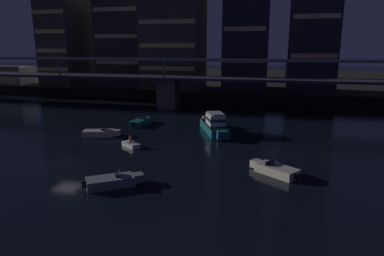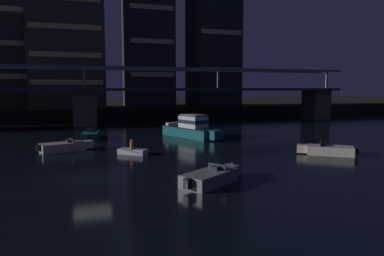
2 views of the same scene
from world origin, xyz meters
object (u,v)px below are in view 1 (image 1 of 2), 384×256
Objects in this scene: tower_west_tall at (126,23)px; waterfront_pavilion at (7,75)px; tower_east_tall at (247,14)px; speedboat_near_center at (100,133)px; tower_west_low at (66,41)px; speedboat_mid_left at (113,181)px; river_bridge at (169,84)px; speedboat_mid_center at (275,170)px; speedboat_near_right at (141,122)px; dinghy_with_paddler at (131,144)px; cabin_cruiser_near_left at (215,125)px; tower_central at (173,34)px.

tower_west_tall is 2.41× the size of waterfront_pavilion.
speedboat_near_center is at bearing -110.95° from tower_east_tall.
tower_west_low reaches higher than speedboat_mid_left.
speedboat_mid_left is (7.12, -39.18, -4.09)m from river_bridge.
river_bridge reaches higher than speedboat_mid_center.
speedboat_near_right is at bearing -88.43° from river_bridge.
speedboat_near_center is (-15.39, -40.20, -18.18)m from tower_east_tall.
tower_west_tall is at bearing 113.68° from dinghy_with_paddler.
speedboat_near_center is (13.13, -39.86, -16.57)m from tower_west_tall.
tower_west_low is 2.37× the size of cabin_cruiser_near_left.
waterfront_pavilion is 4.53× the size of dinghy_with_paddler.
tower_central reaches higher than cabin_cruiser_near_left.
tower_central is 5.24× the size of speedboat_mid_center.
cabin_cruiser_near_left reaches higher than dinghy_with_paddler.
tower_east_tall is at bearing 12.49° from tower_central.
cabin_cruiser_near_left is 1.94× the size of speedboat_mid_left.
speedboat_near_right is at bearing 71.90° from speedboat_near_center.
tower_central is at bearing 115.81° from cabin_cruiser_near_left.
river_bridge is 25.27m from tower_east_tall.
tower_west_tall is at bearing 126.18° from speedboat_mid_center.
speedboat_mid_center is (67.64, -44.95, -4.02)m from waterfront_pavilion.
speedboat_near_right is 1.11× the size of speedboat_mid_center.
cabin_cruiser_near_left is at bearing 21.53° from speedboat_near_center.
tower_east_tall is 46.73m from speedboat_near_center.
speedboat_mid_center is (23.20, -45.76, -13.99)m from tower_central.
tower_west_tall is at bearing 116.17° from speedboat_near_right.
tower_central is 1.99× the size of waterfront_pavilion.
speedboat_mid_left is 14.75m from speedboat_mid_center.
river_bridge is at bearing -78.13° from tower_central.
tower_central is 32.16m from speedboat_near_right.
tower_east_tall is 6.32× the size of speedboat_near_right.
tower_west_tall is 45.12m from speedboat_near_center.
tower_west_low is at bearing 155.66° from river_bridge.
dinghy_with_paddler is at bearing -82.15° from river_bridge.
speedboat_mid_left is 1.74× the size of dinghy_with_paddler.
tower_west_low is at bearing 135.95° from speedboat_near_right.
tower_west_low is 0.88× the size of tower_central.
speedboat_near_center is at bearing -89.16° from tower_central.
speedboat_mid_center is (7.27, -49.29, -18.18)m from tower_east_tall.
waterfront_pavilion is at bearing 146.40° from speedboat_mid_center.
tower_east_tall is at bearing 77.84° from dinghy_with_paddler.
waterfront_pavilion is at bearing -175.88° from tower_east_tall.
tower_west_tall reaches higher than river_bridge.
tower_central is 39.25m from speedboat_near_center.
speedboat_near_right is at bearing 106.27° from dinghy_with_paddler.
tower_central is 9.03× the size of dinghy_with_paddler.
speedboat_mid_left is at bearing -79.31° from tower_central.
tower_east_tall is 2.67× the size of waterfront_pavilion.
waterfront_pavilion is at bearing 141.44° from speedboat_near_center.
tower_east_tall reaches higher than tower_central.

